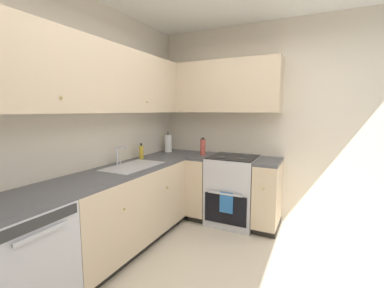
{
  "coord_description": "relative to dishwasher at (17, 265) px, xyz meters",
  "views": [
    {
      "loc": [
        -1.71,
        -0.45,
        1.52
      ],
      "look_at": [
        0.96,
        0.86,
        1.13
      ],
      "focal_mm": 24.05,
      "sensor_mm": 36.0,
      "label": 1
    }
  ],
  "objects": [
    {
      "name": "soap_bottle",
      "position": [
        1.69,
        0.18,
        0.56
      ],
      "size": [
        0.06,
        0.06,
        0.2
      ],
      "color": "gold",
      "rests_on": "countertop_back"
    },
    {
      "name": "countertop_right",
      "position": [
        2.3,
        -0.91,
        0.45
      ],
      "size": [
        0.6,
        1.18,
        0.03
      ],
      "color": "#4C4C51",
      "rests_on": "lower_cabinets_right"
    },
    {
      "name": "wall_right",
      "position": [
        2.62,
        -1.41,
        0.9
      ],
      "size": [
        0.05,
        3.51,
        2.67
      ],
      "primitive_type": "cube",
      "color": "beige",
      "rests_on": "ground_plane"
    },
    {
      "name": "countertop_back",
      "position": [
        1.15,
        0.0,
        0.45
      ],
      "size": [
        2.9,
        0.6,
        0.03
      ],
      "primitive_type": "cube",
      "color": "#4C4C51",
      "rests_on": "lower_cabinets_back"
    },
    {
      "name": "sink",
      "position": [
        1.26,
        -0.03,
        0.43
      ],
      "size": [
        0.7,
        0.4,
        0.1
      ],
      "color": "#B7B7BC",
      "rests_on": "countertop_back"
    },
    {
      "name": "upper_cabinets_back",
      "position": [
        0.99,
        0.14,
        1.41
      ],
      "size": [
        2.58,
        0.34,
        0.69
      ],
      "color": "beige"
    },
    {
      "name": "oil_bottle",
      "position": [
        2.3,
        -0.42,
        0.58
      ],
      "size": [
        0.07,
        0.07,
        0.24
      ],
      "color": "#BF4C3F",
      "rests_on": "countertop_right"
    },
    {
      "name": "wall_back",
      "position": [
        0.74,
        0.33,
        0.9
      ],
      "size": [
        3.82,
        0.05,
        2.67
      ],
      "primitive_type": "cube",
      "color": "beige",
      "rests_on": "ground_plane"
    },
    {
      "name": "dishwasher",
      "position": [
        0.0,
        0.0,
        0.0
      ],
      "size": [
        0.6,
        0.63,
        0.87
      ],
      "color": "silver",
      "rests_on": "ground_plane"
    },
    {
      "name": "lower_cabinets_back",
      "position": [
        1.15,
        0.0,
        0.0
      ],
      "size": [
        1.69,
        0.62,
        0.87
      ],
      "color": "beige",
      "rests_on": "ground_plane"
    },
    {
      "name": "upper_cabinets_right",
      "position": [
        2.44,
        -0.56,
        1.41
      ],
      "size": [
        0.32,
        1.73,
        0.69
      ],
      "color": "beige"
    },
    {
      "name": "lower_cabinets_right",
      "position": [
        2.3,
        -0.91,
        0.0
      ],
      "size": [
        0.62,
        1.18,
        0.87
      ],
      "color": "beige",
      "rests_on": "ground_plane"
    },
    {
      "name": "oven_range",
      "position": [
        2.31,
        -0.87,
        0.02
      ],
      "size": [
        0.68,
        0.62,
        1.05
      ],
      "color": "silver",
      "rests_on": "ground_plane"
    },
    {
      "name": "paper_towel_roll",
      "position": [
        2.32,
        0.16,
        0.59
      ],
      "size": [
        0.11,
        0.11,
        0.31
      ],
      "color": "white",
      "rests_on": "countertop_back"
    },
    {
      "name": "faucet",
      "position": [
        1.27,
        0.18,
        0.6
      ],
      "size": [
        0.07,
        0.16,
        0.22
      ],
      "color": "silver",
      "rests_on": "countertop_back"
    }
  ]
}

